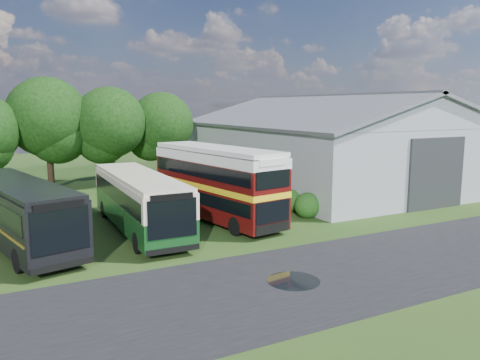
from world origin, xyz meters
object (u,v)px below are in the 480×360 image
bus_green_single (139,201)px  storage_shed (328,139)px  bus_maroon_double (216,184)px  bus_dark_single (17,211)px

bus_green_single → storage_shed: bearing=23.0°
bus_maroon_double → bus_dark_single: 11.35m
bus_green_single → bus_dark_single: (-6.34, -0.02, 0.04)m
bus_green_single → bus_maroon_double: 5.03m
bus_green_single → bus_dark_single: size_ratio=0.96×
bus_maroon_double → bus_green_single: bearing=172.7°
bus_maroon_double → bus_dark_single: bearing=171.4°
storage_shed → bus_dark_single: 27.61m
bus_dark_single → storage_shed: bearing=3.9°
storage_shed → bus_green_single: size_ratio=2.07×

